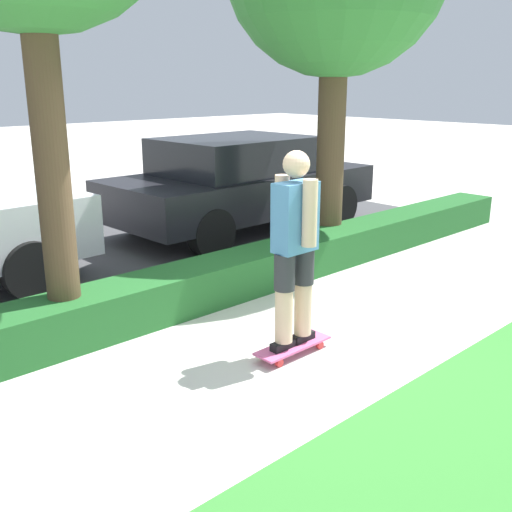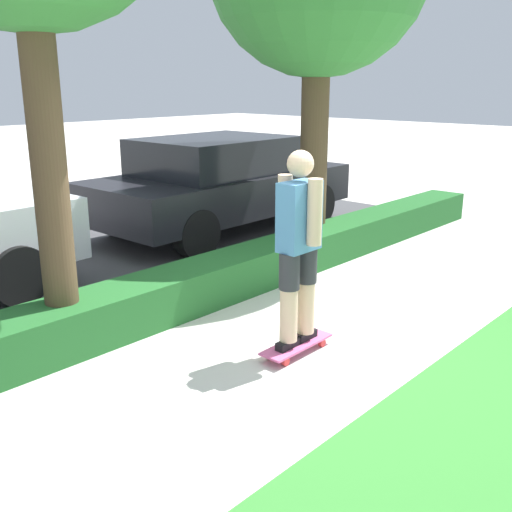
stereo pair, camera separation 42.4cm
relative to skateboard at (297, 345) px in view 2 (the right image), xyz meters
name	(u,v)px [view 2 (the right image)]	position (x,y,z in m)	size (l,w,h in m)	color
ground_plane	(308,349)	(0.13, -0.03, -0.08)	(60.00, 60.00, 0.00)	beige
street_asphalt	(66,260)	(0.13, 4.17, -0.07)	(12.40, 5.00, 0.01)	#474749
hedge_row	(191,287)	(0.13, 1.57, 0.15)	(12.40, 0.60, 0.46)	#236028
skateboard	(297,345)	(0.00, 0.00, 0.00)	(0.78, 0.24, 0.10)	#DB5B93
skater_person	(299,244)	(0.00, 0.00, 0.95)	(0.51, 0.45, 1.74)	black
parked_car_middle	(219,182)	(2.78, 3.84, 0.73)	(4.50, 2.08, 1.53)	black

